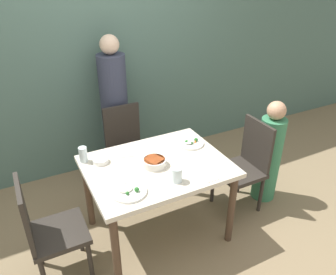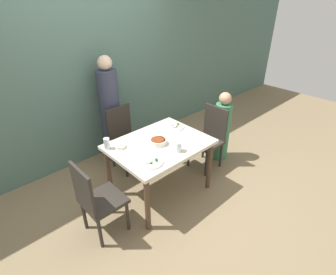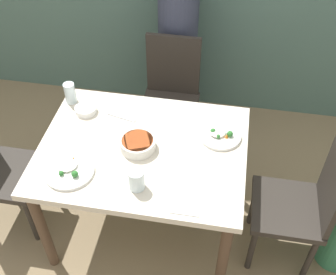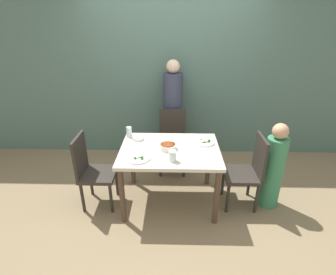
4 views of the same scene
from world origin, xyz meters
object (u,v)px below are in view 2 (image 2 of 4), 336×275
at_px(chair_adult_spot, 125,137).
at_px(person_adult, 111,114).
at_px(plate_rice_adult, 175,126).
at_px(bowl_curry, 158,141).
at_px(glass_water_tall, 178,147).
at_px(person_child, 222,129).
at_px(chair_child_spot, 209,136).

height_order(chair_adult_spot, person_adult, person_adult).
xyz_separation_m(chair_adult_spot, plate_rice_adult, (0.38, -0.62, 0.26)).
xyz_separation_m(bowl_curry, glass_water_tall, (0.06, -0.27, 0.03)).
relative_size(person_child, bowl_curry, 5.43).
relative_size(chair_adult_spot, bowl_curry, 4.59).
distance_m(person_child, plate_rice_adult, 0.85).
bearing_deg(chair_child_spot, chair_adult_spot, -132.55).
bearing_deg(person_child, glass_water_tall, -168.40).
relative_size(bowl_curry, plate_rice_adult, 0.81).
distance_m(person_adult, person_child, 1.64).
bearing_deg(glass_water_tall, bowl_curry, 101.95).
bearing_deg(chair_adult_spot, glass_water_tall, -89.48).
height_order(person_child, bowl_curry, person_child).
bearing_deg(glass_water_tall, plate_rice_adult, 49.22).
relative_size(chair_adult_spot, plate_rice_adult, 3.74).
relative_size(chair_child_spot, person_adult, 0.58).
relative_size(person_adult, bowl_curry, 7.98).
distance_m(bowl_curry, plate_rice_adult, 0.46).
bearing_deg(glass_water_tall, person_adult, 90.40).
relative_size(person_adult, plate_rice_adult, 6.49).
bearing_deg(chair_adult_spot, bowl_curry, -93.43).
bearing_deg(chair_child_spot, glass_water_tall, -74.74).
relative_size(person_child, plate_rice_adult, 4.42).
height_order(plate_rice_adult, glass_water_tall, glass_water_tall).
xyz_separation_m(chair_adult_spot, chair_child_spot, (0.88, -0.81, 0.00)).
xyz_separation_m(person_adult, bowl_curry, (-0.05, -1.09, 0.03)).
bearing_deg(chair_adult_spot, person_adult, 90.00).
bearing_deg(person_child, chair_adult_spot, 145.29).
bearing_deg(glass_water_tall, person_child, 11.60).
xyz_separation_m(chair_adult_spot, person_child, (1.17, -0.81, 0.02)).
relative_size(person_adult, person_child, 1.47).
height_order(chair_adult_spot, plate_rice_adult, chair_adult_spot).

